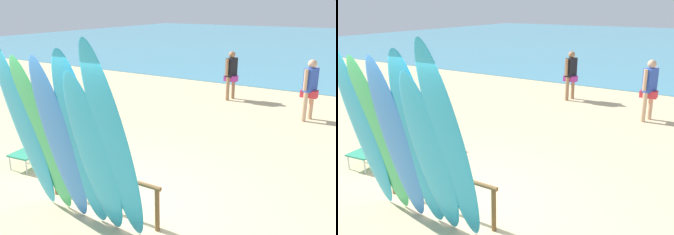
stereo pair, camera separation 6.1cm
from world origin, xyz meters
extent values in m
plane|color=#D3BC8C|center=(0.00, 14.00, 0.00)|extent=(60.00, 60.00, 0.00)
cylinder|color=brown|center=(-1.01, 0.00, 0.33)|extent=(0.07, 0.07, 0.66)
cylinder|color=brown|center=(1.01, 0.00, 0.33)|extent=(0.07, 0.07, 0.66)
cylinder|color=brown|center=(0.00, 0.00, 0.66)|extent=(2.15, 0.06, 0.06)
ellipsoid|color=#289EC6|center=(-0.87, -0.57, 1.33)|extent=(0.56, 0.78, 2.67)
ellipsoid|color=#38B266|center=(-0.54, -0.55, 1.24)|extent=(0.57, 0.75, 2.48)
ellipsoid|color=#337AD1|center=(-0.16, -0.57, 1.25)|extent=(0.52, 0.72, 2.51)
ellipsoid|color=#289EC6|center=(0.22, -0.55, 1.31)|extent=(0.61, 0.77, 2.61)
ellipsoid|color=#289EC6|center=(0.50, -0.61, 1.20)|extent=(0.55, 0.81, 2.40)
ellipsoid|color=#289EC6|center=(0.86, -0.65, 1.39)|extent=(0.49, 0.95, 2.78)
cylinder|color=#9E704C|center=(-1.09, 7.46, 0.39)|extent=(0.12, 0.12, 0.78)
cylinder|color=#9E704C|center=(-1.02, 7.78, 0.39)|extent=(0.12, 0.12, 0.78)
cube|color=#B23399|center=(-1.05, 7.62, 0.72)|extent=(0.42, 0.26, 0.19)
cube|color=black|center=(-1.05, 7.62, 1.08)|extent=(0.29, 0.44, 0.61)
sphere|color=#9E704C|center=(-1.05, 7.62, 1.50)|extent=(0.22, 0.22, 0.22)
cylinder|color=#9E704C|center=(-1.11, 7.37, 1.12)|extent=(0.09, 0.09, 0.54)
cylinder|color=#9E704C|center=(-1.00, 7.87, 1.12)|extent=(0.09, 0.09, 0.54)
cylinder|color=tan|center=(1.70, 6.71, 0.41)|extent=(0.12, 0.12, 0.81)
cylinder|color=tan|center=(1.60, 6.39, 0.41)|extent=(0.12, 0.12, 0.81)
cube|color=#DB333D|center=(1.65, 6.55, 0.75)|extent=(0.44, 0.27, 0.19)
cube|color=#2D4CB2|center=(1.65, 6.55, 1.13)|extent=(0.33, 0.46, 0.63)
sphere|color=tan|center=(1.65, 6.55, 1.56)|extent=(0.23, 0.23, 0.23)
cylinder|color=tan|center=(1.73, 6.80, 1.16)|extent=(0.10, 0.10, 0.56)
cylinder|color=tan|center=(1.57, 6.29, 1.16)|extent=(0.10, 0.10, 0.56)
cylinder|color=#B7B7BC|center=(-2.39, 1.59, 0.14)|extent=(0.02, 0.02, 0.28)
cylinder|color=#B7B7BC|center=(-1.97, 1.63, 0.14)|extent=(0.02, 0.02, 0.28)
cylinder|color=#B7B7BC|center=(-2.42, 1.97, 0.14)|extent=(0.02, 0.02, 0.28)
cylinder|color=#B7B7BC|center=(-2.00, 2.00, 0.14)|extent=(0.02, 0.02, 0.28)
cube|color=red|center=(-2.20, 1.80, 0.30)|extent=(0.53, 0.49, 0.03)
cube|color=red|center=(-2.23, 2.14, 0.56)|extent=(0.52, 0.30, 0.51)
cylinder|color=#B7B7BC|center=(-2.50, 0.19, 0.14)|extent=(0.02, 0.02, 0.28)
cylinder|color=#B7B7BC|center=(-2.08, 0.24, 0.14)|extent=(0.02, 0.02, 0.28)
cylinder|color=#B7B7BC|center=(-2.54, 0.57, 0.14)|extent=(0.02, 0.02, 0.28)
cylinder|color=#B7B7BC|center=(-2.12, 0.62, 0.14)|extent=(0.02, 0.02, 0.28)
cube|color=#2D9370|center=(-2.31, 0.40, 0.30)|extent=(0.55, 0.50, 0.03)
cube|color=#2D9370|center=(-2.35, 0.72, 0.57)|extent=(0.52, 0.27, 0.53)
camera|label=1|loc=(3.55, -3.83, 3.08)|focal=39.87mm
camera|label=2|loc=(3.60, -3.80, 3.08)|focal=39.87mm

